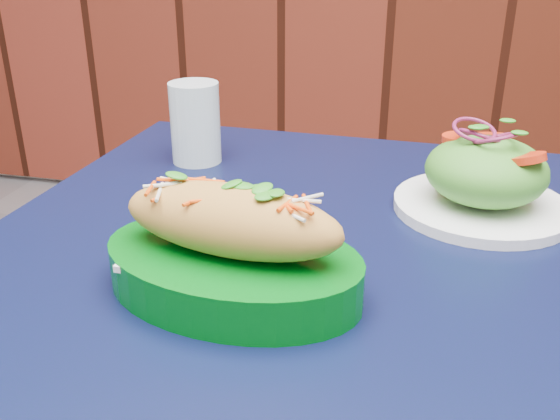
# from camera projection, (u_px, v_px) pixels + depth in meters

# --- Properties ---
(cafe_table) EXTENTS (0.83, 0.83, 0.75)m
(cafe_table) POSITION_uv_depth(u_px,v_px,m) (357.00, 344.00, 0.62)
(cafe_table) COLOR black
(cafe_table) RESTS_ON ground
(banh_mi_basket) EXTENTS (0.25, 0.18, 0.11)m
(banh_mi_basket) POSITION_uv_depth(u_px,v_px,m) (232.00, 249.00, 0.53)
(banh_mi_basket) COLOR #00590F
(banh_mi_basket) RESTS_ON cafe_table
(salad_plate) EXTENTS (0.20, 0.20, 0.10)m
(salad_plate) POSITION_uv_depth(u_px,v_px,m) (485.00, 179.00, 0.69)
(salad_plate) COLOR white
(salad_plate) RESTS_ON cafe_table
(water_glass) EXTENTS (0.07, 0.07, 0.11)m
(water_glass) POSITION_uv_depth(u_px,v_px,m) (195.00, 123.00, 0.84)
(water_glass) COLOR silver
(water_glass) RESTS_ON cafe_table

